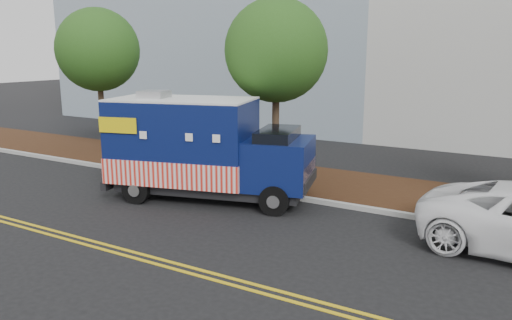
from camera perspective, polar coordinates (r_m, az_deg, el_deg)
The scene contains 9 objects.
ground at distance 16.80m, azimuth -7.78°, elevation -4.06°, with size 120.00×120.00×0.00m, color black.
curb at distance 17.85m, azimuth -5.03°, elevation -2.75°, with size 120.00×0.18×0.15m, color #9E9E99.
mulch_strip at distance 19.55m, azimuth -1.49°, elevation -1.36°, with size 120.00×4.00×0.15m, color black.
centerline_near at distance 13.76m, azimuth -19.33°, elevation -8.42°, with size 120.00×0.10×0.01m, color gold.
centerline_far at distance 13.61m, azimuth -20.13°, elevation -8.71°, with size 120.00×0.10×0.01m, color gold.
tree_a at distance 24.03m, azimuth -17.63°, elevation 11.88°, with size 3.71×3.71×6.61m.
tree_b at distance 17.95m, azimuth 2.33°, elevation 12.35°, with size 3.65×3.65×6.55m.
sign_post at distance 19.20m, azimuth -8.64°, elevation 1.68°, with size 0.06×0.06×2.40m, color #473828.
food_truck at distance 16.15m, azimuth -6.41°, elevation 1.05°, with size 6.95×3.99×3.47m.
Camera 1 is at (9.98, -12.65, 4.74)m, focal length 35.00 mm.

